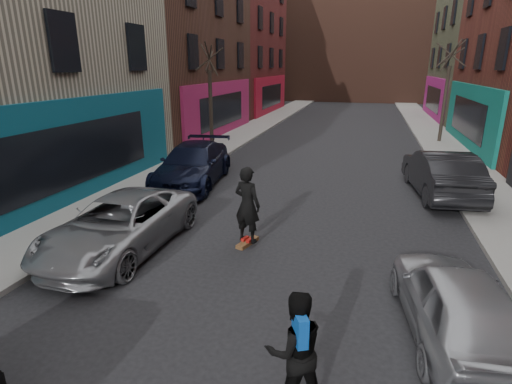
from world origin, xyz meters
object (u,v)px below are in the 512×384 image
Objects in this scene: parked_left_end at (193,164)px; parked_right_end at (441,173)px; tree_right_far at (447,83)px; parked_left_far at (120,224)px; tree_left_far at (210,88)px; skateboard at (248,242)px; parked_right_far at (457,303)px; skateboarder at (247,205)px; pedestrian at (295,349)px.

parked_left_end is 9.26m from parked_right_end.
tree_right_far is 1.38× the size of parked_left_far.
tree_left_far is 0.96× the size of tree_right_far.
skateboard is (-5.49, -5.90, -0.77)m from parked_right_end.
parked_right_end is (1.00, 8.58, 0.15)m from parked_right_far.
parked_left_far is 0.91× the size of parked_left_end.
skateboarder reaches higher than skateboard.
parked_left_far is at bearing -79.24° from tree_left_far.
parked_right_end is (9.20, 1.04, 0.04)m from parked_left_end.
tree_left_far is 13.78m from tree_right_far.
parked_left_far is at bearing -62.38° from pedestrian.
parked_right_end is 8.07m from skateboarder.
tree_right_far is at bearing 25.82° from tree_left_far.
tree_left_far is 1.32× the size of parked_left_far.
skateboard is at bearing -64.12° from tree_left_far.
tree_left_far is 12.19m from parked_right_end.
parked_left_far is at bearing -18.65° from parked_right_far.
pedestrian reaches higher than parked_left_end.
pedestrian is (7.41, -15.71, -2.51)m from tree_left_far.
tree_left_far is at bearing -31.95° from parked_right_end.
parked_left_far reaches higher than skateboard.
skateboarder is at bearing 21.43° from parked_left_far.
parked_left_end is at bearing -131.81° from tree_right_far.
parked_right_far is (8.20, -7.54, -0.11)m from parked_left_end.
tree_right_far is 1.71× the size of parked_right_far.
parked_left_far is 3.28m from skateboard.
tree_right_far reaches higher than skateboard.
parked_left_far is at bearing 32.69° from parked_right_end.
skateboard is at bearing -112.73° from tree_right_far.
tree_right_far is 22.43m from pedestrian.
parked_right_end is at bearing -116.17° from skateboarder.
pedestrian is (5.11, -3.63, 0.18)m from parked_left_far.
parked_right_end is at bearing -25.00° from tree_left_far.
tree_right_far reaches higher than parked_left_far.
tree_left_far reaches higher than parked_left_end.
skateboarder is at bearing -37.89° from parked_right_far.
skateboarder is at bearing 16.78° from skateboard.
parked_right_far is 1.98× the size of skateboarder.
parked_right_far is 5.25m from skateboarder.
skateboard is at bearing 40.10° from parked_right_end.
tree_left_far is at bearing 101.38° from parked_left_far.
parked_left_end is 6.12m from skateboarder.
pedestrian is (-2.39, -2.09, 0.19)m from parked_right_far.
skateboarder is (5.31, -10.94, -2.27)m from tree_left_far.
pedestrian is at bearing 65.42° from parked_right_end.
pedestrian reaches higher than parked_right_far.
parked_left_far is at bearing -119.20° from tree_right_far.
parked_right_far is 3.18m from pedestrian.
skateboard is 1.06m from skateboarder.
parked_right_end is at bearing 40.27° from parked_left_far.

